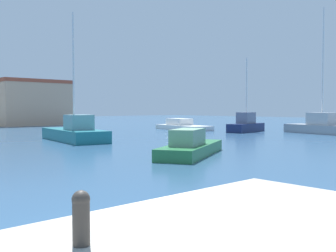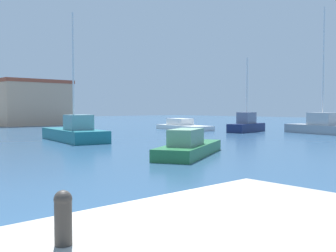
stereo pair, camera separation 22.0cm
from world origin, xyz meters
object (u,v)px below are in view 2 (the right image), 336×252
motorboat_green_far_right (189,146)px  sailboat_teal_inner_mooring (75,132)px  mooring_bollard (63,215)px  motorboat_white_center_channel (183,126)px  sailboat_grey_distant_north (323,126)px  sailboat_navy_far_left (247,125)px

motorboat_green_far_right → sailboat_teal_inner_mooring: bearing=89.2°
mooring_bollard → motorboat_white_center_channel: bearing=44.1°
sailboat_teal_inner_mooring → motorboat_white_center_channel: size_ratio=1.16×
sailboat_grey_distant_north → mooring_bollard: bearing=-157.4°
sailboat_navy_far_left → sailboat_grey_distant_north: bearing=-66.5°
mooring_bollard → sailboat_teal_inner_mooring: sailboat_teal_inner_mooring is taller
sailboat_navy_far_left → sailboat_grey_distant_north: sailboat_grey_distant_north is taller
sailboat_navy_far_left → motorboat_white_center_channel: bearing=104.5°
mooring_bollard → sailboat_grey_distant_north: (34.67, 14.40, -0.57)m
sailboat_navy_far_left → motorboat_green_far_right: bearing=-151.0°
sailboat_navy_far_left → sailboat_grey_distant_north: (2.96, -6.81, -0.00)m
sailboat_navy_far_left → motorboat_green_far_right: 21.91m
motorboat_green_far_right → sailboat_teal_inner_mooring: sailboat_teal_inner_mooring is taller
mooring_bollard → sailboat_navy_far_left: sailboat_navy_far_left is taller
motorboat_green_far_right → sailboat_navy_far_left: bearing=29.0°
motorboat_green_far_right → sailboat_grey_distant_north: bearing=9.7°
motorboat_white_center_channel → sailboat_grey_distant_north: sailboat_grey_distant_north is taller
motorboat_green_far_right → sailboat_grey_distant_north: 22.46m
motorboat_green_far_right → mooring_bollard: bearing=-139.8°
mooring_bollard → sailboat_grey_distant_north: size_ratio=0.05×
sailboat_grey_distant_north → motorboat_green_far_right: bearing=-170.3°
mooring_bollard → sailboat_grey_distant_north: sailboat_grey_distant_north is taller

